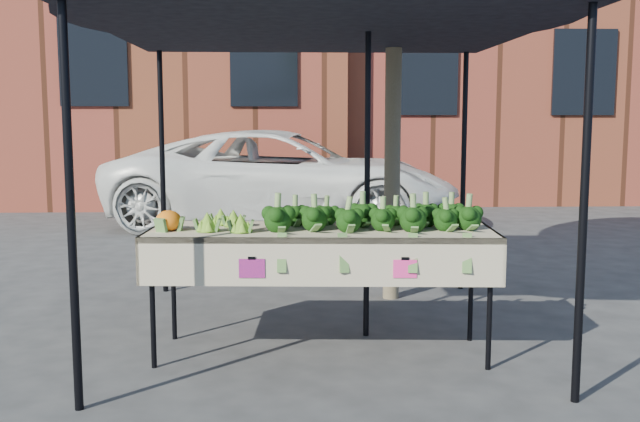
{
  "coord_description": "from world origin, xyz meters",
  "views": [
    {
      "loc": [
        -0.03,
        -5.1,
        1.65
      ],
      "look_at": [
        0.18,
        0.08,
        1.0
      ],
      "focal_mm": 40.51,
      "sensor_mm": 36.0,
      "label": 1
    }
  ],
  "objects": [
    {
      "name": "canopy",
      "position": [
        0.2,
        0.38,
        1.37
      ],
      "size": [
        3.16,
        3.16,
        2.74
      ],
      "primitive_type": null,
      "color": "black",
      "rests_on": "ground"
    },
    {
      "name": "romanesco_cluster",
      "position": [
        -0.48,
        -0.08,
        0.99
      ],
      "size": [
        0.4,
        0.54,
        0.17
      ],
      "primitive_type": "ellipsoid",
      "color": "#70A72C",
      "rests_on": "table"
    },
    {
      "name": "table",
      "position": [
        0.18,
        -0.12,
        0.45
      ],
      "size": [
        2.44,
        0.93,
        0.9
      ],
      "color": "#C3B69B",
      "rests_on": "ground"
    },
    {
      "name": "street_tree",
      "position": [
        0.9,
        1.48,
        2.13
      ],
      "size": [
        2.16,
        2.16,
        4.26
      ],
      "primitive_type": null,
      "color": "#1E4C14",
      "rests_on": "ground"
    },
    {
      "name": "cauliflower_pair",
      "position": [
        -0.87,
        -0.17,
        0.98
      ],
      "size": [
        0.17,
        0.17,
        0.16
      ],
      "primitive_type": "ellipsoid",
      "color": "orange",
      "rests_on": "table"
    },
    {
      "name": "building_right",
      "position": [
        7.0,
        12.5,
        4.25
      ],
      "size": [
        12.0,
        8.0,
        8.5
      ],
      "primitive_type": "cube",
      "color": "brown",
      "rests_on": "ground"
    },
    {
      "name": "broccoli_heap",
      "position": [
        0.54,
        -0.09,
        1.01
      ],
      "size": [
        1.51,
        0.54,
        0.23
      ],
      "primitive_type": "ellipsoid",
      "color": "black",
      "rests_on": "table"
    },
    {
      "name": "vehicle",
      "position": [
        -0.14,
        6.16,
        2.71
      ],
      "size": [
        1.86,
        2.69,
        5.41
      ],
      "primitive_type": "imported",
      "rotation": [
        0.0,
        0.0,
        1.42
      ],
      "color": "white",
      "rests_on": "ground"
    },
    {
      "name": "ground",
      "position": [
        0.0,
        0.0,
        0.0
      ],
      "size": [
        90.0,
        90.0,
        0.0
      ],
      "primitive_type": "plane",
      "color": "#2D2D2F"
    }
  ]
}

